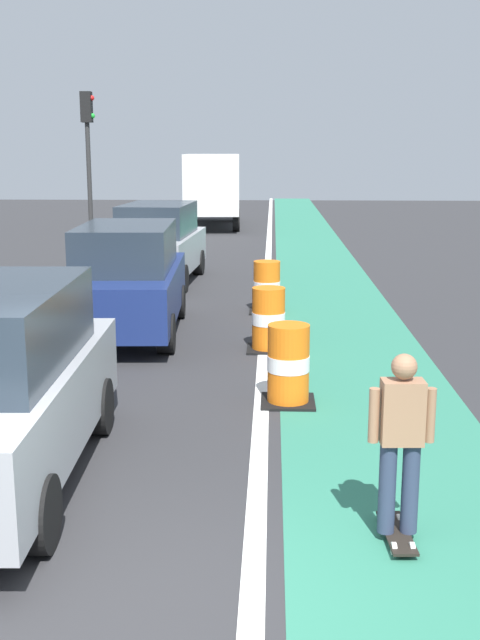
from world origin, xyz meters
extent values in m
plane|color=#2D2D30|center=(0.00, 0.00, 0.00)|extent=(100.00, 100.00, 0.00)
cube|color=#2D755B|center=(2.40, 12.00, 0.00)|extent=(2.50, 80.00, 0.01)
cube|color=silver|center=(0.90, 12.00, 0.01)|extent=(0.20, 80.00, 0.01)
cube|color=black|center=(2.14, 1.12, 0.07)|extent=(0.26, 0.81, 0.02)
cylinder|color=silver|center=(2.05, 1.37, 0.06)|extent=(0.05, 0.11, 0.11)
cylinder|color=silver|center=(2.21, 1.38, 0.06)|extent=(0.05, 0.11, 0.11)
cylinder|color=silver|center=(2.08, 0.85, 0.06)|extent=(0.05, 0.11, 0.11)
cylinder|color=silver|center=(2.23, 0.86, 0.06)|extent=(0.05, 0.11, 0.11)
cylinder|color=#2D3851|center=(2.04, 1.11, 0.49)|extent=(0.15, 0.15, 0.82)
cylinder|color=#2D3851|center=(2.24, 1.12, 0.49)|extent=(0.15, 0.15, 0.82)
cube|color=#9E7051|center=(2.14, 1.12, 1.18)|extent=(0.37, 0.24, 0.56)
cylinder|color=#9E7051|center=(1.90, 1.10, 1.15)|extent=(0.09, 0.09, 0.48)
cylinder|color=#9E7051|center=(2.38, 1.13, 1.15)|extent=(0.09, 0.09, 0.48)
sphere|color=#9E7051|center=(2.14, 1.12, 1.58)|extent=(0.22, 0.22, 0.22)
cylinder|color=black|center=(-1.05, 3.64, 0.34)|extent=(0.31, 0.69, 0.68)
cylinder|color=black|center=(-0.94, 0.79, 0.34)|extent=(0.31, 0.69, 0.68)
cube|color=navy|center=(-1.64, 8.88, 0.79)|extent=(2.07, 4.69, 0.90)
cube|color=#232D38|center=(-1.64, 8.88, 1.64)|extent=(1.76, 2.93, 0.80)
cylinder|color=black|center=(-2.53, 10.27, 0.34)|extent=(0.31, 0.69, 0.68)
cylinder|color=black|center=(-0.89, 10.35, 0.34)|extent=(0.31, 0.69, 0.68)
cylinder|color=black|center=(-2.39, 7.42, 0.34)|extent=(0.31, 0.69, 0.68)
cylinder|color=black|center=(-0.75, 7.50, 0.34)|extent=(0.31, 0.69, 0.68)
cube|color=#9EA0A5|center=(-1.91, 14.76, 0.79)|extent=(2.07, 4.69, 0.90)
cube|color=#232D38|center=(-1.91, 14.76, 1.64)|extent=(1.76, 2.93, 0.80)
cylinder|color=black|center=(-2.66, 16.22, 0.34)|extent=(0.31, 0.69, 0.68)
cylinder|color=black|center=(-1.02, 16.14, 0.34)|extent=(0.31, 0.69, 0.68)
cylinder|color=black|center=(-2.81, 13.37, 0.34)|extent=(0.31, 0.69, 0.68)
cylinder|color=black|center=(-1.17, 13.29, 0.34)|extent=(0.31, 0.69, 0.68)
cylinder|color=orange|center=(1.26, 4.89, 0.25)|extent=(0.56, 0.56, 0.42)
cylinder|color=white|center=(1.26, 4.89, 0.57)|extent=(0.57, 0.57, 0.21)
cylinder|color=orange|center=(1.26, 4.89, 0.88)|extent=(0.56, 0.56, 0.42)
cube|color=black|center=(1.26, 4.89, 0.02)|extent=(0.73, 0.73, 0.04)
cylinder|color=orange|center=(0.97, 7.76, 0.25)|extent=(0.56, 0.56, 0.42)
cylinder|color=white|center=(0.97, 7.76, 0.57)|extent=(0.57, 0.57, 0.21)
cylinder|color=orange|center=(0.97, 7.76, 0.88)|extent=(0.56, 0.56, 0.42)
cube|color=black|center=(0.97, 7.76, 0.02)|extent=(0.73, 0.73, 0.04)
cylinder|color=orange|center=(0.92, 11.01, 0.25)|extent=(0.56, 0.56, 0.42)
cylinder|color=white|center=(0.92, 11.01, 0.57)|extent=(0.57, 0.57, 0.21)
cylinder|color=orange|center=(0.92, 11.01, 0.88)|extent=(0.56, 0.56, 0.42)
cube|color=black|center=(0.92, 11.01, 0.02)|extent=(0.73, 0.73, 0.04)
cube|color=silver|center=(-1.62, 29.41, 1.98)|extent=(2.57, 5.71, 2.50)
cube|color=silver|center=(-1.81, 33.25, 1.53)|extent=(2.29, 2.00, 2.10)
cylinder|color=black|center=(-2.83, 33.00, 0.48)|extent=(0.35, 0.97, 0.96)
cylinder|color=black|center=(-0.77, 33.10, 0.48)|extent=(0.35, 0.97, 0.96)
cylinder|color=black|center=(-2.58, 27.96, 0.48)|extent=(0.35, 0.97, 0.96)
cylinder|color=black|center=(-0.53, 28.06, 0.48)|extent=(0.35, 0.97, 0.96)
cylinder|color=#2D2D2D|center=(-4.60, 18.81, 2.10)|extent=(0.14, 0.14, 4.20)
cube|color=black|center=(-4.60, 18.81, 4.65)|extent=(0.32, 0.32, 0.90)
sphere|color=red|center=(-4.43, 18.81, 4.91)|extent=(0.16, 0.16, 0.16)
sphere|color=green|center=(-4.43, 18.81, 4.39)|extent=(0.16, 0.16, 0.16)
camera|label=1|loc=(1.03, -5.23, 3.34)|focal=43.80mm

